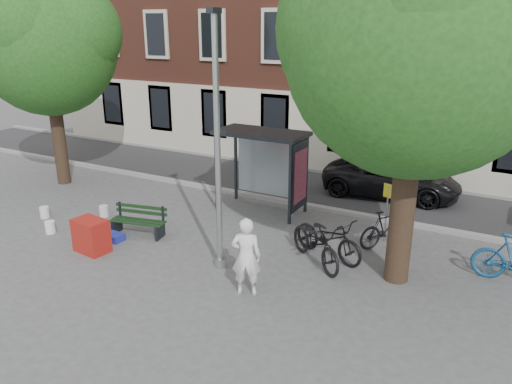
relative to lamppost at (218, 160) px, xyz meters
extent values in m
plane|color=#4C4C4F|center=(0.00, 0.00, -2.78)|extent=(90.00, 90.00, 0.00)
cube|color=#28282B|center=(0.00, 7.00, -2.78)|extent=(40.00, 4.00, 0.01)
cube|color=gray|center=(0.00, 5.00, -2.72)|extent=(40.00, 0.25, 0.12)
cube|color=gray|center=(0.00, 9.00, -2.72)|extent=(40.00, 0.25, 0.12)
cylinder|color=#9EA0A3|center=(0.00, 0.00, 0.22)|extent=(0.14, 0.14, 6.00)
cylinder|color=#9EA0A3|center=(0.00, 0.00, -2.66)|extent=(0.28, 0.28, 0.24)
cube|color=#1E2328|center=(0.00, 0.00, 3.27)|extent=(0.18, 0.35, 0.12)
cylinder|color=black|center=(4.00, 1.50, -1.08)|extent=(0.56, 0.56, 3.40)
sphere|color=#1C4D17|center=(4.00, 1.50, 2.62)|extent=(5.60, 5.60, 5.60)
sphere|color=#1C4D17|center=(4.90, 1.90, 3.12)|extent=(3.92, 3.92, 3.92)
sphere|color=#1C4D17|center=(3.20, 1.20, 2.92)|extent=(4.20, 4.20, 4.20)
sphere|color=#1C4D17|center=(4.20, 0.60, 3.22)|extent=(3.64, 3.64, 3.64)
cylinder|color=black|center=(-9.00, 3.00, -1.18)|extent=(0.48, 0.48, 3.20)
sphere|color=#1C4D17|center=(-9.00, 3.00, 2.22)|extent=(4.80, 4.80, 4.80)
sphere|color=#1C4D17|center=(-8.10, 3.40, 2.72)|extent=(3.36, 3.36, 3.36)
sphere|color=#1C4D17|center=(-9.80, 2.70, 2.52)|extent=(3.60, 3.60, 3.60)
sphere|color=#1C4D17|center=(-8.80, 2.10, 2.82)|extent=(3.12, 3.12, 3.12)
cube|color=#1E2328|center=(-2.30, 3.40, -1.53)|extent=(0.08, 0.08, 2.50)
cube|color=#1E2328|center=(0.30, 3.40, -1.53)|extent=(0.08, 0.08, 2.50)
cube|color=#1E2328|center=(-2.30, 4.60, -1.53)|extent=(0.08, 0.08, 2.50)
cube|color=#1E2328|center=(0.30, 4.60, -1.53)|extent=(0.08, 0.08, 2.50)
cube|color=#1E2328|center=(-1.00, 4.00, -0.22)|extent=(2.85, 1.45, 0.12)
cube|color=#8C999E|center=(-1.00, 4.60, -1.41)|extent=(2.34, 0.04, 2.00)
cube|color=#1E2328|center=(0.30, 4.00, -1.41)|extent=(0.12, 1.14, 2.12)
cube|color=#D84C19|center=(0.37, 4.00, -1.41)|extent=(0.02, 0.90, 1.62)
imported|color=white|center=(1.20, -0.78, -1.87)|extent=(0.78, 0.65, 1.82)
cube|color=#1E2328|center=(-3.81, 0.38, -2.58)|extent=(0.18, 0.51, 0.42)
cube|color=#1E2328|center=(-2.46, 0.67, -2.58)|extent=(0.18, 0.51, 0.42)
cube|color=black|center=(-3.10, 0.36, -2.35)|extent=(1.60, 0.45, 0.04)
cube|color=black|center=(-3.13, 0.52, -2.35)|extent=(1.60, 0.45, 0.04)
cube|color=black|center=(-3.17, 0.69, -2.35)|extent=(1.60, 0.45, 0.04)
cube|color=black|center=(-3.19, 0.78, -2.17)|extent=(1.59, 0.39, 0.09)
cube|color=black|center=(-3.19, 0.78, -2.00)|extent=(1.59, 0.39, 0.09)
imported|color=black|center=(2.15, 1.81, -2.22)|extent=(2.29, 1.44, 1.14)
imported|color=black|center=(2.00, 1.32, -2.20)|extent=(2.22, 1.97, 1.16)
imported|color=black|center=(3.28, 3.22, -2.25)|extent=(1.42, 1.73, 1.06)
imported|color=black|center=(2.31, 7.51, -2.13)|extent=(4.85, 2.57, 1.30)
cube|color=maroon|center=(-3.50, -0.87, -2.33)|extent=(0.96, 0.70, 0.90)
cube|color=#202897|center=(-3.50, -0.08, -2.68)|extent=(0.56, 0.42, 0.20)
cylinder|color=white|center=(-5.49, -0.58, -2.60)|extent=(0.28, 0.28, 0.36)
cylinder|color=silver|center=(-5.08, 1.13, -2.60)|extent=(0.33, 0.33, 0.36)
cylinder|color=silver|center=(-6.62, 0.16, -2.60)|extent=(0.32, 0.32, 0.36)
cylinder|color=#9EA0A3|center=(3.18, 3.50, -1.97)|extent=(0.04, 0.04, 1.63)
cube|color=yellow|center=(3.18, 3.50, -1.29)|extent=(0.29, 0.11, 0.38)
camera|label=1|loc=(6.18, -9.40, 3.02)|focal=35.00mm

